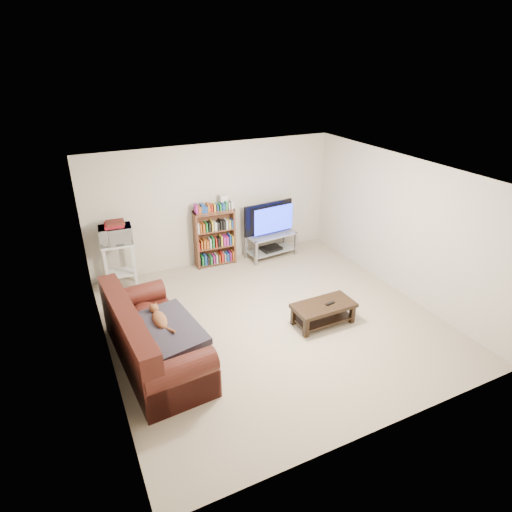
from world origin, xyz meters
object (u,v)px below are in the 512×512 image
coffee_table (323,310)px  sofa (150,343)px  bookshelf (215,237)px  tv_stand (271,241)px

coffee_table → sofa: bearing=174.3°
sofa → coffee_table: sofa is taller
bookshelf → sofa: bearing=-124.7°
sofa → bookshelf: 3.14m
coffee_table → bookshelf: (-0.78, 2.72, 0.35)m
sofa → bookshelf: bookshelf is taller
tv_stand → bookshelf: size_ratio=0.93×
sofa → coffee_table: (2.68, -0.24, -0.08)m
sofa → tv_stand: size_ratio=2.08×
sofa → coffee_table: 2.69m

